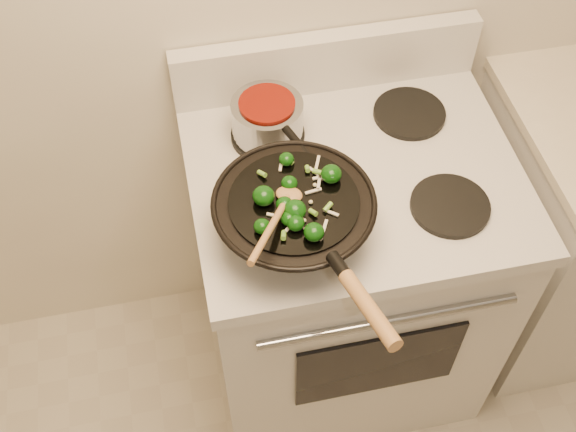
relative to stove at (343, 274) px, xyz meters
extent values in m
cube|color=silver|center=(0.00, 0.00, -0.03)|extent=(0.76, 0.64, 0.88)
cube|color=silver|center=(0.00, 0.00, 0.43)|extent=(0.78, 0.66, 0.04)
cube|color=silver|center=(0.00, 0.30, 0.53)|extent=(0.78, 0.05, 0.16)
cylinder|color=gray|center=(0.00, -0.33, 0.31)|extent=(0.60, 0.02, 0.02)
cube|color=black|center=(0.00, -0.33, 0.08)|extent=(0.42, 0.01, 0.28)
cylinder|color=black|center=(-0.18, -0.15, 0.46)|extent=(0.18, 0.18, 0.01)
cylinder|color=black|center=(0.18, -0.15, 0.46)|extent=(0.18, 0.18, 0.01)
cylinder|color=black|center=(-0.18, 0.15, 0.46)|extent=(0.18, 0.18, 0.01)
cylinder|color=black|center=(0.18, 0.15, 0.46)|extent=(0.18, 0.18, 0.01)
torus|color=black|center=(-0.18, -0.15, 0.56)|extent=(0.35, 0.35, 0.01)
cylinder|color=black|center=(-0.18, -0.15, 0.57)|extent=(0.27, 0.27, 0.01)
cylinder|color=black|center=(-0.13, -0.34, 0.59)|extent=(0.04, 0.06, 0.03)
cylinder|color=#A17240|center=(-0.11, -0.46, 0.61)|extent=(0.07, 0.18, 0.06)
ellipsoid|color=#0B3809|center=(-0.20, -0.17, 0.58)|extent=(0.04, 0.04, 0.03)
cylinder|color=#518630|center=(-0.19, -0.17, 0.57)|extent=(0.02, 0.02, 0.01)
ellipsoid|color=#0B3809|center=(-0.09, -0.11, 0.59)|extent=(0.04, 0.04, 0.04)
ellipsoid|color=#0B3809|center=(-0.16, -0.25, 0.58)|extent=(0.04, 0.04, 0.04)
ellipsoid|color=#0B3809|center=(-0.26, -0.22, 0.58)|extent=(0.03, 0.03, 0.03)
cylinder|color=#518630|center=(-0.25, -0.22, 0.57)|extent=(0.02, 0.01, 0.01)
ellipsoid|color=#0B3809|center=(-0.19, -0.22, 0.58)|extent=(0.04, 0.04, 0.03)
ellipsoid|color=#0B3809|center=(-0.24, -0.14, 0.59)|extent=(0.05, 0.05, 0.04)
ellipsoid|color=#0B3809|center=(-0.19, -0.19, 0.59)|extent=(0.05, 0.05, 0.04)
cylinder|color=#518630|center=(-0.17, -0.19, 0.57)|extent=(0.02, 0.01, 0.01)
ellipsoid|color=#0B3809|center=(-0.18, -0.12, 0.58)|extent=(0.03, 0.03, 0.03)
ellipsoid|color=#0B3809|center=(-0.20, -0.21, 0.58)|extent=(0.03, 0.03, 0.03)
ellipsoid|color=#0B3809|center=(-0.17, -0.05, 0.58)|extent=(0.03, 0.03, 0.03)
cylinder|color=#518630|center=(-0.16, -0.05, 0.57)|extent=(0.02, 0.02, 0.01)
cube|color=silver|center=(-0.19, -0.20, 0.57)|extent=(0.04, 0.01, 0.00)
cube|color=silver|center=(-0.22, -0.19, 0.57)|extent=(0.04, 0.03, 0.00)
cube|color=silver|center=(-0.14, -0.14, 0.57)|extent=(0.04, 0.01, 0.00)
cube|color=silver|center=(-0.13, -0.23, 0.57)|extent=(0.02, 0.03, 0.00)
cube|color=silver|center=(-0.11, -0.06, 0.57)|extent=(0.02, 0.04, 0.00)
cube|color=silver|center=(-0.11, -0.11, 0.57)|extent=(0.04, 0.01, 0.00)
cube|color=silver|center=(-0.19, -0.05, 0.57)|extent=(0.02, 0.04, 0.00)
cube|color=silver|center=(-0.20, -0.21, 0.57)|extent=(0.03, 0.03, 0.00)
cube|color=silver|center=(-0.12, -0.09, 0.57)|extent=(0.03, 0.04, 0.00)
cube|color=silver|center=(-0.12, -0.12, 0.57)|extent=(0.02, 0.05, 0.00)
cube|color=silver|center=(-0.16, -0.25, 0.57)|extent=(0.03, 0.04, 0.00)
cube|color=silver|center=(-0.11, -0.20, 0.57)|extent=(0.03, 0.03, 0.00)
cylinder|color=#639D32|center=(-0.15, -0.20, 0.58)|extent=(0.02, 0.01, 0.01)
cylinder|color=#639D32|center=(-0.17, -0.05, 0.58)|extent=(0.02, 0.02, 0.01)
cylinder|color=#639D32|center=(-0.12, -0.09, 0.58)|extent=(0.02, 0.02, 0.01)
cylinder|color=#639D32|center=(-0.22, -0.24, 0.58)|extent=(0.02, 0.03, 0.01)
cylinder|color=#639D32|center=(-0.12, -0.19, 0.58)|extent=(0.02, 0.02, 0.01)
cylinder|color=#639D32|center=(-0.23, -0.07, 0.58)|extent=(0.02, 0.01, 0.01)
cylinder|color=#639D32|center=(-0.14, -0.08, 0.58)|extent=(0.03, 0.03, 0.02)
sphere|color=beige|center=(-0.15, -0.17, 0.57)|extent=(0.01, 0.01, 0.01)
sphere|color=beige|center=(-0.20, -0.20, 0.57)|extent=(0.01, 0.01, 0.01)
sphere|color=beige|center=(-0.17, -0.21, 0.57)|extent=(0.01, 0.01, 0.01)
sphere|color=beige|center=(-0.13, -0.12, 0.57)|extent=(0.01, 0.01, 0.01)
ellipsoid|color=#A17240|center=(-0.19, -0.14, 0.58)|extent=(0.07, 0.07, 0.02)
cylinder|color=#A17240|center=(-0.25, -0.25, 0.61)|extent=(0.13, 0.21, 0.09)
cylinder|color=gray|center=(-0.18, 0.15, 0.51)|extent=(0.17, 0.17, 0.10)
cylinder|color=#610C04|center=(-0.18, 0.15, 0.56)|extent=(0.13, 0.13, 0.01)
cylinder|color=black|center=(-0.14, 0.02, 0.55)|extent=(0.05, 0.11, 0.02)
camera|label=1|loc=(-0.38, -1.06, 1.73)|focal=45.00mm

